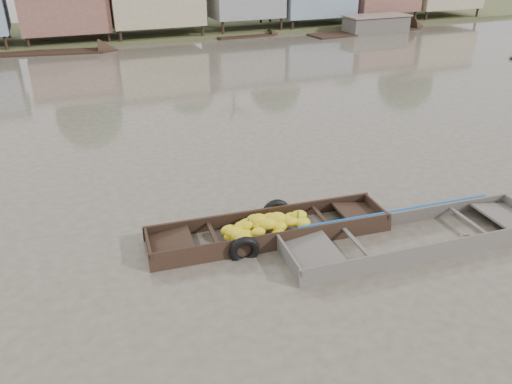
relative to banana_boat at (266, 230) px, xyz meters
name	(u,v)px	position (x,y,z in m)	size (l,w,h in m)	color
ground	(305,239)	(0.86, -0.50, -0.19)	(120.00, 120.00, 0.00)	#4A4338
banana_boat	(266,230)	(0.00, 0.00, 0.00)	(6.25, 1.97, 0.85)	black
viewer_boat	(414,239)	(3.33, -1.59, -0.14)	(6.97, 2.29, 0.55)	#47413C
distant_boats	(311,35)	(13.92, 24.15, 0.01)	(45.70, 15.07, 1.38)	black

